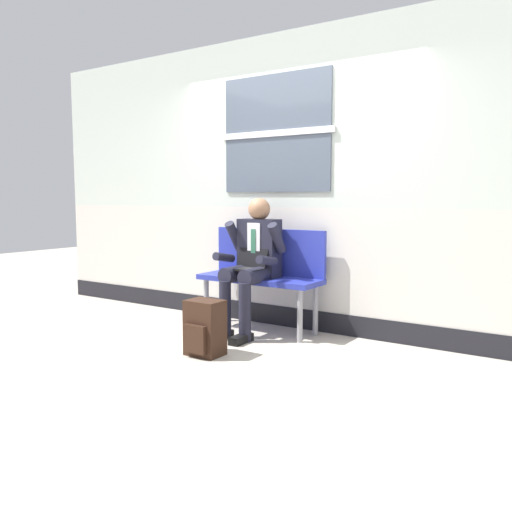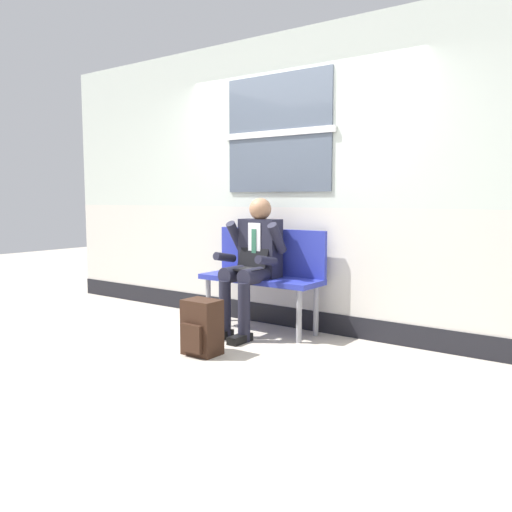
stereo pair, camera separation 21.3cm
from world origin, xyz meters
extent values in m
plane|color=#B2A899|center=(0.00, 0.00, 0.00)|extent=(18.00, 18.00, 0.00)
cube|color=beige|center=(0.00, 0.72, 2.02)|extent=(6.50, 0.12, 1.67)
cube|color=beige|center=(0.00, 0.72, 0.69)|extent=(6.50, 0.12, 0.99)
cube|color=black|center=(0.00, 0.72, 0.10)|extent=(6.50, 0.14, 0.20)
cube|color=#4C5666|center=(-0.18, 0.65, 1.90)|extent=(1.19, 0.02, 1.13)
cube|color=silver|center=(-0.18, 0.64, 1.90)|extent=(1.27, 0.03, 0.06)
cube|color=#28339E|center=(-0.19, 0.37, 0.50)|extent=(1.22, 0.42, 0.05)
cube|color=#28339E|center=(-0.19, 0.55, 0.75)|extent=(1.22, 0.04, 0.45)
cylinder|color=gray|center=(-0.72, 0.22, 0.24)|extent=(0.05, 0.05, 0.48)
cylinder|color=gray|center=(-0.72, 0.52, 0.24)|extent=(0.05, 0.05, 0.48)
cylinder|color=gray|center=(0.34, 0.22, 0.24)|extent=(0.05, 0.05, 0.48)
cylinder|color=gray|center=(0.34, 0.52, 0.24)|extent=(0.05, 0.05, 0.48)
cylinder|color=#1E1E2D|center=(-0.30, 0.16, 0.57)|extent=(0.15, 0.40, 0.15)
cylinder|color=#1E1E2D|center=(-0.30, -0.03, 0.26)|extent=(0.11, 0.11, 0.53)
cube|color=black|center=(-0.30, -0.09, 0.04)|extent=(0.10, 0.26, 0.07)
cylinder|color=#1E1E2D|center=(-0.08, 0.16, 0.57)|extent=(0.15, 0.40, 0.15)
cylinder|color=#1E1E2D|center=(-0.08, -0.03, 0.26)|extent=(0.11, 0.11, 0.53)
cube|color=black|center=(-0.08, -0.09, 0.04)|extent=(0.10, 0.26, 0.07)
cube|color=#1E1E2D|center=(-0.19, 0.37, 0.80)|extent=(0.40, 0.18, 0.55)
cube|color=silver|center=(-0.19, 0.28, 0.85)|extent=(0.14, 0.01, 0.39)
cube|color=#2D664C|center=(-0.19, 0.27, 0.82)|extent=(0.05, 0.01, 0.33)
sphere|color=#9E7051|center=(-0.19, 0.37, 1.17)|extent=(0.21, 0.21, 0.21)
cylinder|color=#1E1E2D|center=(-0.43, 0.30, 0.91)|extent=(0.09, 0.25, 0.30)
cylinder|color=#1E1E2D|center=(-0.43, 0.13, 0.72)|extent=(0.08, 0.27, 0.12)
cylinder|color=#1E1E2D|center=(0.05, 0.30, 0.91)|extent=(0.09, 0.25, 0.30)
cylinder|color=#1E1E2D|center=(0.05, 0.13, 0.72)|extent=(0.08, 0.27, 0.12)
cube|color=black|center=(-0.19, 0.13, 0.63)|extent=(0.32, 0.22, 0.02)
cube|color=black|center=(-0.19, 0.26, 0.74)|extent=(0.32, 0.08, 0.21)
cube|color=#331E14|center=(-0.12, -0.54, 0.23)|extent=(0.29, 0.22, 0.45)
cube|color=#331E14|center=(-0.12, -0.67, 0.16)|extent=(0.20, 0.04, 0.23)
camera|label=1|loc=(2.58, -3.85, 1.28)|focal=37.47mm
camera|label=2|loc=(2.75, -3.73, 1.28)|focal=37.47mm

